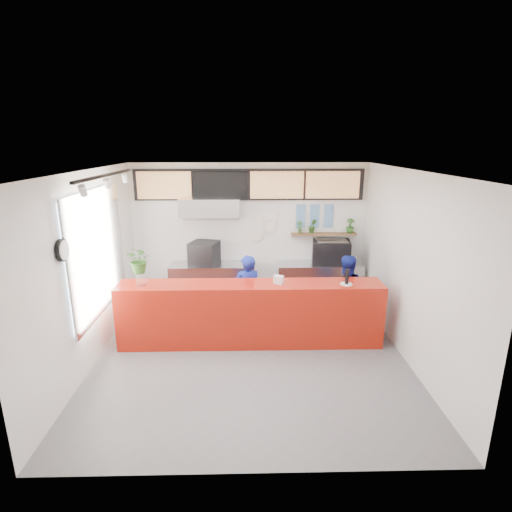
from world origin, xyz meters
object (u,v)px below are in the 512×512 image
(espresso_machine, at_px, (331,252))
(staff_center, at_px, (247,293))
(pepper_mill, at_px, (347,276))
(panini_oven, at_px, (204,253))
(service_counter, at_px, (251,314))
(staff_right, at_px, (345,293))

(espresso_machine, distance_m, staff_center, 2.24)
(staff_center, bearing_deg, pepper_mill, 147.05)
(panini_oven, distance_m, espresso_machine, 2.70)
(service_counter, distance_m, panini_oven, 2.13)
(staff_center, bearing_deg, panini_oven, -67.94)
(panini_oven, relative_size, pepper_mill, 2.10)
(service_counter, bearing_deg, staff_right, 15.18)
(espresso_machine, bearing_deg, service_counter, -126.00)
(service_counter, relative_size, staff_center, 3.09)
(panini_oven, bearing_deg, staff_right, -9.23)
(espresso_machine, xyz_separation_m, staff_center, (-1.79, -1.28, -0.42))
(espresso_machine, relative_size, staff_right, 0.54)
(staff_right, bearing_deg, staff_center, -12.22)
(espresso_machine, xyz_separation_m, pepper_mill, (-0.12, -1.88, 0.09))
(service_counter, distance_m, pepper_mill, 1.76)
(service_counter, distance_m, staff_center, 0.55)
(panini_oven, relative_size, espresso_machine, 0.69)
(service_counter, relative_size, pepper_mill, 17.46)
(staff_center, xyz_separation_m, pepper_mill, (1.67, -0.60, 0.52))
(staff_right, height_order, pepper_mill, staff_right)
(staff_center, distance_m, pepper_mill, 1.85)
(service_counter, relative_size, espresso_machine, 5.77)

